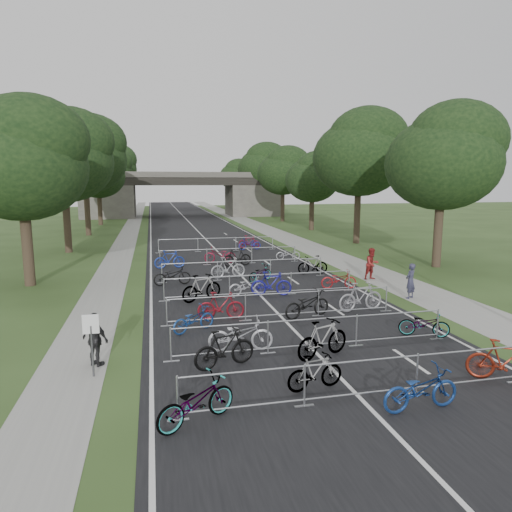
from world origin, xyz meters
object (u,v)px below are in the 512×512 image
Objects in this scene: park_sign at (91,334)px; bike_2 at (421,389)px; bike_1 at (315,372)px; pedestrian_c at (95,340)px; bike_0 at (196,402)px; pedestrian_a at (410,281)px; pedestrian_b at (372,264)px; overpass_bridge at (183,194)px.

park_sign reaches higher than bike_2.
bike_1 is 1.00× the size of pedestrian_c.
pedestrian_a is at bearing -78.88° from bike_0.
pedestrian_a reaches higher than pedestrian_c.
bike_0 is 1.02× the size of bike_2.
pedestrian_c is (0.00, 0.79, -0.45)m from park_sign.
pedestrian_b is at bearing -122.89° from pedestrian_a.
bike_1 is 0.81× the size of bike_2.
park_sign is 14.85m from pedestrian_a.
park_sign is 6.29m from bike_1.
bike_0 reaches higher than bike_1.
overpass_bridge reaches higher than bike_2.
pedestrian_a is 0.94× the size of pedestrian_b.
bike_1 is at bearing 16.46° from pedestrian_a.
bike_1 is at bearing -20.56° from park_sign.
bike_2 is 9.17m from pedestrian_c.
bike_2 is (7.93, -3.80, -0.73)m from park_sign.
park_sign is 0.90× the size of bike_2.
pedestrian_b is at bearing -42.11° from bike_1.
pedestrian_c reaches higher than bike_1.
overpass_bridge is at bearing -32.46° from bike_0.
pedestrian_c is at bearing 90.00° from park_sign.
pedestrian_b reaches higher than pedestrian_a.
bike_0 is 3.41m from bike_1.
overpass_bridge is 17.29× the size of pedestrian_b.
bike_2 is 11.28m from pedestrian_a.
overpass_bridge reaches higher than pedestrian_c.
pedestrian_a is (7.76, 8.15, 0.35)m from bike_1.
pedestrian_c is (-7.93, 4.58, 0.29)m from bike_2.
bike_2 reaches higher than bike_1.
pedestrian_b reaches higher than bike_2.
bike_1 is 0.91× the size of pedestrian_b.
overpass_bridge reaches higher than park_sign.
pedestrian_a is (6.80, -56.04, -2.69)m from overpass_bridge.
bike_2 is 1.13× the size of pedestrian_b.
bike_2 is (2.09, -1.61, 0.04)m from bike_1.
park_sign is at bearing 9.98° from bike_0.
bike_0 reaches higher than bike_2.
pedestrian_c is at bearing 4.08° from bike_0.
park_sign is at bearing -96.26° from overpass_bridge.
bike_0 is at bearing 161.82° from pedestrian_c.
overpass_bridge is 15.27× the size of bike_2.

